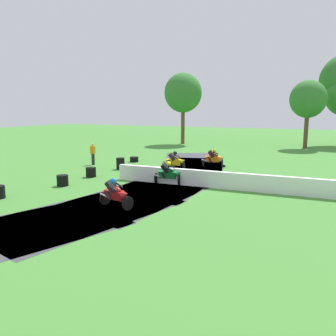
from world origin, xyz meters
TOP-DOWN VIEW (x-y plane):
  - ground_plane at (0.00, 0.00)m, footprint 120.00×120.00m
  - track_asphalt at (-0.88, -0.02)m, footprint 8.42×28.52m
  - safety_barrier at (5.25, 0.13)m, footprint 16.79×0.71m
  - motorcycle_lead_red at (0.02, -5.40)m, footprint 1.70×1.06m
  - motorcycle_chase_green at (0.11, -0.20)m, footprint 1.68×0.89m
  - motorcycle_trailing_yellow at (-1.35, 3.90)m, footprint 1.69×0.94m
  - motorcycle_fourth_orange at (0.62, 6.49)m, footprint 1.70×0.98m
  - tire_stack_mid_a at (-5.03, -3.01)m, footprint 0.62×0.62m
  - tire_stack_mid_b at (-5.19, -0.30)m, footprint 0.63×0.63m
  - tire_stack_far at (-5.05, 2.87)m, footprint 0.58×0.58m
  - tire_stack_extra_a at (-5.90, 6.20)m, footprint 0.68×0.68m
  - track_marshal at (-8.00, 3.64)m, footprint 0.34×0.24m
  - traffic_cone at (5.98, 0.72)m, footprint 0.28×0.28m
  - tree_mid_rise at (5.94, 22.22)m, footprint 3.76×3.76m
  - tree_behind_barrier at (-7.89, 21.21)m, footprint 4.44×4.44m

SIDE VIEW (x-z plane):
  - ground_plane at x=0.00m, z-range 0.00..0.00m
  - track_asphalt at x=-0.88m, z-range 0.00..0.01m
  - tire_stack_extra_a at x=-5.90m, z-range 0.00..0.40m
  - traffic_cone at x=5.98m, z-range 0.00..0.44m
  - tire_stack_mid_a at x=-5.03m, z-range 0.00..0.60m
  - tire_stack_mid_b at x=-5.19m, z-range 0.00..0.60m
  - tire_stack_far at x=-5.05m, z-range 0.00..0.80m
  - safety_barrier at x=5.25m, z-range 0.00..0.90m
  - motorcycle_chase_green at x=0.11m, z-range -0.08..1.35m
  - motorcycle_lead_red at x=0.02m, z-range -0.07..1.36m
  - motorcycle_fourth_orange at x=0.62m, z-range -0.06..1.37m
  - motorcycle_trailing_yellow at x=-1.35m, z-range -0.06..1.37m
  - track_marshal at x=-8.00m, z-range 0.00..1.63m
  - tree_mid_rise at x=5.94m, z-range 1.59..8.79m
  - tree_behind_barrier at x=-7.89m, z-range 1.85..10.28m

